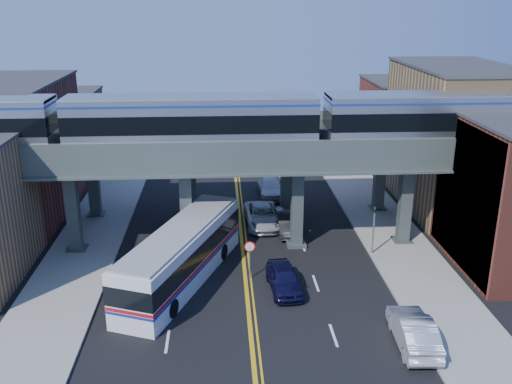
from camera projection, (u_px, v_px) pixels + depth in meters
ground at (248, 301)px, 34.56m from camera, size 120.00×120.00×0.00m
sidewalk_west at (90, 239)px, 43.29m from camera, size 5.00×70.00×0.16m
sidewalk_east at (388, 231)px, 44.66m from camera, size 5.00×70.00×0.16m
building_west_b at (13, 151)px, 46.78m from camera, size 8.00×14.00×11.00m
building_west_c at (57, 133)px, 59.54m from camera, size 8.00×10.00×8.00m
building_east_b at (453, 138)px, 48.82m from camera, size 8.00×14.00×12.00m
building_east_c at (405, 124)px, 61.58m from camera, size 8.00×10.00×9.00m
mural_panel at (464, 200)px, 37.66m from camera, size 0.10×9.50×9.50m
elevated_viaduct_near at (242, 162)px, 40.01m from camera, size 52.00×3.60×7.40m
elevated_viaduct_far at (238, 139)px, 46.62m from camera, size 52.00×3.60×7.40m
transit_train at (192, 121)px, 38.84m from camera, size 52.67×3.31×3.86m
stop_sign at (250, 254)px, 36.84m from camera, size 0.76×0.09×2.63m
traffic_signal at (374, 225)px, 40.02m from camera, size 0.15×0.18×4.10m
transit_bus at (182, 255)px, 36.51m from camera, size 7.72×13.64×3.48m
car_lane_a at (284, 279)px, 35.65m from camera, size 2.24×4.75×1.57m
car_lane_b at (288, 222)px, 44.59m from camera, size 1.81×4.90×1.60m
car_lane_c at (262, 216)px, 45.85m from camera, size 2.95×5.88×1.60m
car_lane_d at (270, 187)px, 52.82m from camera, size 2.34×5.40×1.55m
car_parked_curb at (414, 331)px, 29.95m from camera, size 2.07×5.24×1.70m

